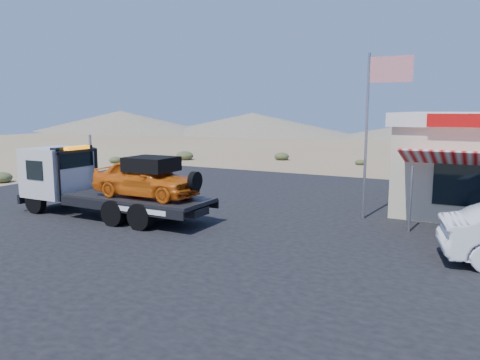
{
  "coord_description": "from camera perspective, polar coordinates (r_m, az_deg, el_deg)",
  "views": [
    {
      "loc": [
        8.61,
        -12.65,
        4.03
      ],
      "look_at": [
        0.75,
        2.17,
        1.5
      ],
      "focal_mm": 35.0,
      "sensor_mm": 36.0,
      "label": 1
    }
  ],
  "objects": [
    {
      "name": "ground",
      "position": [
        15.82,
        -6.14,
        -6.23
      ],
      "size": [
        120.0,
        120.0,
        0.0
      ],
      "primitive_type": "plane",
      "color": "#866C4C",
      "rests_on": "ground"
    },
    {
      "name": "desert_scrub",
      "position": [
        32.24,
        -17.59,
        1.57
      ],
      "size": [
        25.57,
        30.67,
        0.74
      ],
      "color": "#3D4626",
      "rests_on": "ground"
    },
    {
      "name": "asphalt_lot",
      "position": [
        17.46,
        4.92,
        -4.77
      ],
      "size": [
        32.0,
        24.0,
        0.02
      ],
      "primitive_type": "cube",
      "color": "black",
      "rests_on": "ground"
    },
    {
      "name": "flagpole",
      "position": [
        17.54,
        15.97,
        7.39
      ],
      "size": [
        1.55,
        0.1,
        6.0
      ],
      "color": "#99999E",
      "rests_on": "asphalt_lot"
    },
    {
      "name": "distant_hills",
      "position": [
        70.27,
        12.86,
        6.63
      ],
      "size": [
        126.0,
        48.0,
        4.2
      ],
      "color": "#726B59",
      "rests_on": "ground"
    },
    {
      "name": "tow_truck",
      "position": [
        18.21,
        -15.84,
        -0.01
      ],
      "size": [
        7.84,
        2.32,
        2.62
      ],
      "color": "black",
      "rests_on": "asphalt_lot"
    }
  ]
}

